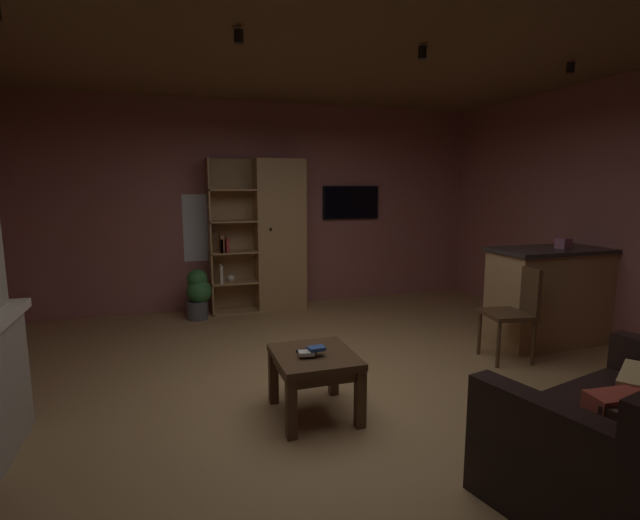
# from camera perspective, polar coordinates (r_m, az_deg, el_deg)

# --- Properties ---
(floor) EXTENTS (6.43, 6.16, 0.02)m
(floor) POSITION_cam_1_polar(r_m,az_deg,el_deg) (4.01, 1.82, -16.00)
(floor) COLOR #A37A4C
(floor) RESTS_ON ground
(wall_back) EXTENTS (6.55, 0.06, 2.81)m
(wall_back) POSITION_cam_1_polar(r_m,az_deg,el_deg) (6.65, -7.22, 6.51)
(wall_back) COLOR #9E5B56
(wall_back) RESTS_ON ground
(ceiling) EXTENTS (6.43, 6.16, 0.02)m
(ceiling) POSITION_cam_1_polar(r_m,az_deg,el_deg) (3.81, 2.06, 26.34)
(ceiling) COLOR brown
(window_pane_back) EXTENTS (0.64, 0.01, 0.90)m
(window_pane_back) POSITION_cam_1_polar(r_m,az_deg,el_deg) (6.54, -13.50, 3.84)
(window_pane_back) COLOR white
(bookshelf_cabinet) EXTENTS (1.28, 0.41, 2.04)m
(bookshelf_cabinet) POSITION_cam_1_polar(r_m,az_deg,el_deg) (6.44, -5.69, 2.92)
(bookshelf_cabinet) COLOR #A87F51
(bookshelf_cabinet) RESTS_ON ground
(kitchen_bar_counter) EXTENTS (1.55, 0.65, 1.03)m
(kitchen_bar_counter) POSITION_cam_1_polar(r_m,az_deg,el_deg) (5.73, 27.05, -3.76)
(kitchen_bar_counter) COLOR #A87F51
(kitchen_bar_counter) RESTS_ON ground
(tissue_box) EXTENTS (0.13, 0.13, 0.11)m
(tissue_box) POSITION_cam_1_polar(r_m,az_deg,el_deg) (5.55, 27.46, 1.79)
(tissue_box) COLOR #995972
(tissue_box) RESTS_ON kitchen_bar_counter
(leather_couch) EXTENTS (1.73, 1.23, 0.84)m
(leather_couch) POSITION_cam_1_polar(r_m,az_deg,el_deg) (3.25, 33.87, -17.72)
(leather_couch) COLOR black
(leather_couch) RESTS_ON ground
(coffee_table) EXTENTS (0.58, 0.64, 0.47)m
(coffee_table) POSITION_cam_1_polar(r_m,az_deg,el_deg) (3.53, -0.69, -12.72)
(coffee_table) COLOR #4C331E
(coffee_table) RESTS_ON ground
(table_book_0) EXTENTS (0.13, 0.13, 0.02)m
(table_book_0) POSITION_cam_1_polar(r_m,az_deg,el_deg) (3.50, -1.69, -11.12)
(table_book_0) COLOR black
(table_book_0) RESTS_ON coffee_table
(table_book_1) EXTENTS (0.12, 0.10, 0.03)m
(table_book_1) POSITION_cam_1_polar(r_m,az_deg,el_deg) (3.41, -1.67, -11.25)
(table_book_1) COLOR beige
(table_book_1) RESTS_ON coffee_table
(table_book_2) EXTENTS (0.12, 0.09, 0.02)m
(table_book_2) POSITION_cam_1_polar(r_m,az_deg,el_deg) (3.43, -0.41, -10.70)
(table_book_2) COLOR #2D4C8C
(table_book_2) RESTS_ON coffee_table
(dining_chair) EXTENTS (0.48, 0.48, 0.92)m
(dining_chair) POSITION_cam_1_polar(r_m,az_deg,el_deg) (4.93, 22.66, -5.28)
(dining_chair) COLOR #4C331E
(dining_chair) RESTS_ON ground
(potted_floor_plant) EXTENTS (0.33, 0.32, 0.64)m
(potted_floor_plant) POSITION_cam_1_polar(r_m,az_deg,el_deg) (6.19, -14.60, -3.90)
(potted_floor_plant) COLOR #4C4C51
(potted_floor_plant) RESTS_ON ground
(wall_mounted_tv) EXTENTS (0.86, 0.06, 0.48)m
(wall_mounted_tv) POSITION_cam_1_polar(r_m,az_deg,el_deg) (6.96, 3.76, 6.99)
(wall_mounted_tv) COLOR black
(track_light_spot_1) EXTENTS (0.07, 0.07, 0.09)m
(track_light_spot_1) POSITION_cam_1_polar(r_m,az_deg,el_deg) (3.76, -9.85, 25.20)
(track_light_spot_1) COLOR black
(track_light_spot_2) EXTENTS (0.07, 0.07, 0.09)m
(track_light_spot_2) POSITION_cam_1_polar(r_m,az_deg,el_deg) (4.19, 12.34, 23.41)
(track_light_spot_2) COLOR black
(track_light_spot_3) EXTENTS (0.07, 0.07, 0.09)m
(track_light_spot_3) POSITION_cam_1_polar(r_m,az_deg,el_deg) (5.11, 28.16, 19.90)
(track_light_spot_3) COLOR black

